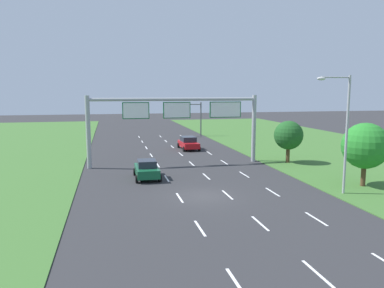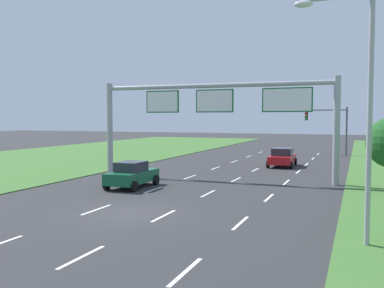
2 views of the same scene
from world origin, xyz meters
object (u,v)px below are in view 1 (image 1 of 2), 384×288
at_px(sign_gantry, 178,116).
at_px(street_lamp, 342,124).
at_px(traffic_light_mast, 189,113).
at_px(roadside_tree_mid, 288,135).
at_px(roadside_tree_near, 365,146).
at_px(car_lead_silver, 147,169).
at_px(car_near_red, 188,143).

xyz_separation_m(sign_gantry, street_lamp, (9.40, -13.39, 0.14)).
xyz_separation_m(traffic_light_mast, street_lamp, (3.18, -36.73, 1.21)).
distance_m(street_lamp, roadside_tree_mid, 12.10).
bearing_deg(roadside_tree_mid, sign_gantry, 171.76).
relative_size(sign_gantry, roadside_tree_near, 3.44).
height_order(car_lead_silver, roadside_tree_mid, roadside_tree_mid).
relative_size(car_lead_silver, roadside_tree_mid, 0.90).
xyz_separation_m(roadside_tree_near, roadside_tree_mid, (-1.26, 10.20, -0.33)).
height_order(sign_gantry, roadside_tree_mid, sign_gantry).
bearing_deg(roadside_tree_mid, street_lamp, -99.18).
relative_size(car_lead_silver, traffic_light_mast, 0.71).
height_order(traffic_light_mast, street_lamp, street_lamp).
distance_m(car_lead_silver, roadside_tree_near, 17.60).
bearing_deg(traffic_light_mast, roadside_tree_mid, -78.51).
bearing_deg(roadside_tree_mid, roadside_tree_near, -82.98).
distance_m(sign_gantry, street_lamp, 16.36).
height_order(roadside_tree_near, roadside_tree_mid, roadside_tree_near).
bearing_deg(street_lamp, car_near_red, 105.22).
xyz_separation_m(car_lead_silver, street_lamp, (13.07, -7.94, 4.28)).
bearing_deg(roadside_tree_near, roadside_tree_mid, 97.02).
bearing_deg(car_near_red, car_lead_silver, -115.82).
bearing_deg(car_lead_silver, traffic_light_mast, 71.30).
bearing_deg(car_lead_silver, sign_gantry, 56.27).
relative_size(street_lamp, roadside_tree_near, 1.70).
distance_m(car_lead_silver, roadside_tree_mid, 15.59).
bearing_deg(sign_gantry, roadside_tree_mid, -8.24).
bearing_deg(roadside_tree_near, car_near_red, 113.69).
distance_m(traffic_light_mast, roadside_tree_near, 35.75).
bearing_deg(car_near_red, street_lamp, -76.25).
bearing_deg(roadside_tree_mid, car_lead_silver, -165.71).
xyz_separation_m(car_lead_silver, sign_gantry, (3.67, 5.45, 4.14)).
height_order(car_lead_silver, traffic_light_mast, traffic_light_mast).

